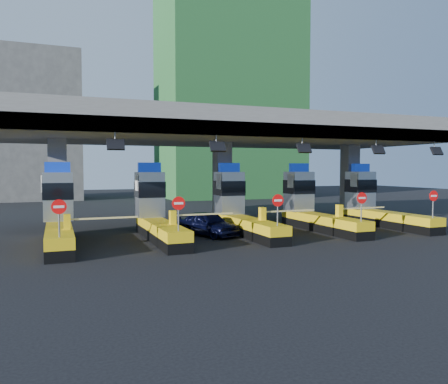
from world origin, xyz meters
name	(u,v)px	position (x,y,z in m)	size (l,w,h in m)	color
ground	(240,233)	(0.00, 0.00, 0.00)	(120.00, 120.00, 0.00)	black
toll_canopy	(223,132)	(0.00, 2.87, 6.13)	(28.00, 12.09, 7.00)	slate
toll_lane_far_left	(59,216)	(-10.00, 0.28, 1.40)	(4.43, 8.00, 4.16)	black
toll_lane_left	(155,212)	(-5.00, 0.28, 1.40)	(4.43, 8.00, 4.16)	black
toll_lane_center	(239,209)	(0.00, 0.28, 1.40)	(4.43, 8.00, 4.16)	black
toll_lane_right	(311,207)	(5.00, 0.28, 1.40)	(4.43, 8.00, 4.16)	black
toll_lane_far_right	(375,204)	(10.00, 0.28, 1.40)	(4.43, 8.00, 4.16)	black
bg_building_scaffold	(229,94)	(12.00, 32.00, 14.00)	(18.00, 12.00, 28.00)	#1E5926
bg_building_concrete	(21,127)	(-14.00, 36.00, 9.00)	(14.00, 10.00, 18.00)	#4C4C49
van	(208,224)	(-2.11, -0.26, 0.69)	(1.64, 4.08, 1.39)	black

